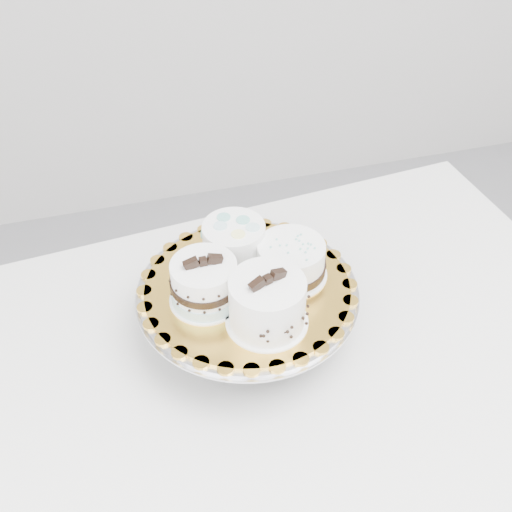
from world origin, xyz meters
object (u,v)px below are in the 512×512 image
object	(u,v)px
table	(281,383)
cake_ribbon	(291,261)
cake_board	(247,288)
cake_swirl	(267,304)
cake_stand	(248,302)
cake_banded	(205,284)
cake_dots	(234,243)

from	to	relation	value
table	cake_ribbon	size ratio (longest dim) A/B	9.18
cake_board	cake_swirl	distance (m)	0.09
cake_stand	cake_swirl	xyz separation A→B (m)	(0.01, -0.08, 0.07)
cake_banded	cake_ribbon	size ratio (longest dim) A/B	0.86
table	cake_banded	bearing A→B (deg)	150.84
cake_stand	cake_board	xyz separation A→B (m)	(0.00, 0.00, 0.03)
cake_stand	cake_dots	distance (m)	0.10
cake_stand	cake_swirl	bearing A→B (deg)	-83.61
cake_board	table	bearing A→B (deg)	-54.23
cake_stand	cake_ribbon	world-z (taller)	cake_ribbon
cake_swirl	cake_ribbon	size ratio (longest dim) A/B	1.10
cake_dots	cake_stand	bearing A→B (deg)	-110.02
table	cake_banded	size ratio (longest dim) A/B	10.63
cake_dots	cake_ribbon	xyz separation A→B (m)	(0.08, -0.06, -0.01)
cake_swirl	cake_banded	distance (m)	0.10
cake_stand	cake_ribbon	xyz separation A→B (m)	(0.07, 0.01, 0.06)
cake_board	cake_banded	size ratio (longest dim) A/B	2.90
cake_board	cake_swirl	size ratio (longest dim) A/B	2.28
cake_board	cake_banded	bearing A→B (deg)	-171.87
table	cake_ribbon	bearing A→B (deg)	59.06
cake_stand	cake_board	size ratio (longest dim) A/B	1.09
cake_swirl	cake_ribbon	xyz separation A→B (m)	(0.07, 0.09, -0.01)
table	cake_stand	xyz separation A→B (m)	(-0.04, 0.06, 0.15)
cake_swirl	cake_ribbon	bearing A→B (deg)	34.32
cake_stand	cake_banded	bearing A→B (deg)	-171.87
cake_board	cake_banded	distance (m)	0.08
table	cake_ribbon	xyz separation A→B (m)	(0.03, 0.07, 0.22)
cake_board	cake_dots	bearing A→B (deg)	94.12
cake_board	cake_ribbon	xyz separation A→B (m)	(0.07, 0.01, 0.03)
cake_stand	cake_board	distance (m)	0.03
cake_swirl	cake_banded	bearing A→B (deg)	119.17
table	cake_swirl	size ratio (longest dim) A/B	8.37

